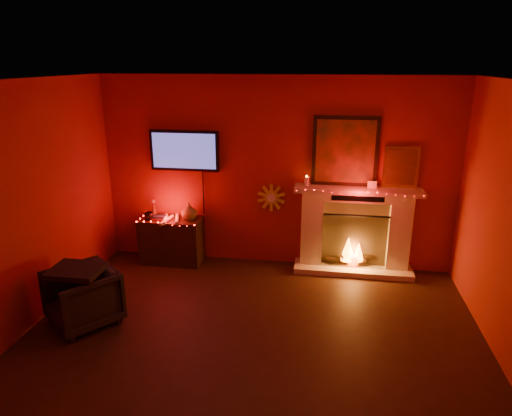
% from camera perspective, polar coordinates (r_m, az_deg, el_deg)
% --- Properties ---
extents(room, '(5.00, 5.00, 5.00)m').
position_cam_1_polar(room, '(4.10, -1.58, -3.91)').
color(room, black).
rests_on(room, ground).
extents(floor, '(5.00, 5.00, 0.00)m').
position_cam_1_polar(floor, '(4.77, -1.43, -19.12)').
color(floor, black).
rests_on(floor, ground).
extents(fireplace, '(1.72, 0.40, 2.18)m').
position_cam_1_polar(fireplace, '(6.51, 12.25, -1.73)').
color(fireplace, beige).
rests_on(fireplace, floor).
extents(tv, '(1.00, 0.07, 1.24)m').
position_cam_1_polar(tv, '(6.62, -8.92, 7.08)').
color(tv, black).
rests_on(tv, room).
extents(sunburst_clock, '(0.40, 0.03, 0.40)m').
position_cam_1_polar(sunburst_clock, '(6.54, 1.92, 1.31)').
color(sunburst_clock, gold).
rests_on(sunburst_clock, room).
extents(console_table, '(0.89, 0.55, 0.92)m').
position_cam_1_polar(console_table, '(6.86, -10.45, -3.73)').
color(console_table, black).
rests_on(console_table, floor).
extents(armchair, '(1.00, 1.00, 0.65)m').
position_cam_1_polar(armchair, '(5.60, -20.88, -10.38)').
color(armchair, black).
rests_on(armchair, floor).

